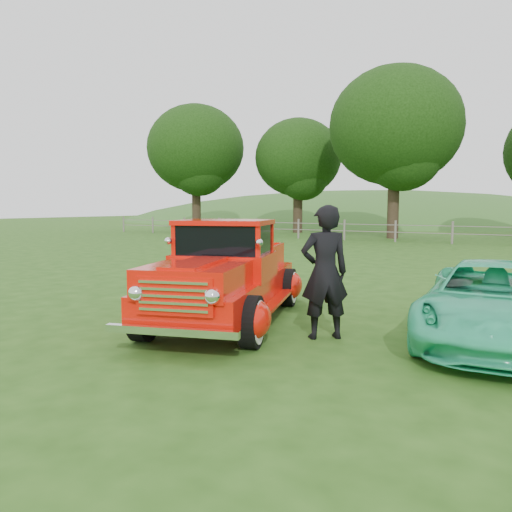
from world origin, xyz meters
The scene contains 9 objects.
ground centered at (0.00, 0.00, 0.00)m, with size 140.00×140.00×0.00m, color #244B14.
distant_hills centered at (-4.08, 59.46, -4.55)m, with size 116.00×60.00×18.00m.
fence_line centered at (0.00, 22.00, 0.60)m, with size 48.00×0.12×1.20m.
tree_far_west centered at (-20.00, 26.00, 6.49)m, with size 7.60×7.60×9.93m.
tree_mid_west centered at (-12.00, 28.00, 5.55)m, with size 6.40×6.40×8.46m.
tree_near_west centered at (-4.00, 25.00, 6.80)m, with size 8.00×8.00×10.42m.
red_pickup centered at (-0.28, 1.28, 0.80)m, with size 3.27×5.28×1.78m.
teal_sedan centered at (3.89, 2.19, 0.60)m, with size 1.98×4.30×1.20m, color #32CA92.
man centered at (1.64, 1.12, 1.02)m, with size 0.74×0.49×2.03m, color black.
Camera 1 is at (4.58, -5.83, 2.02)m, focal length 35.00 mm.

